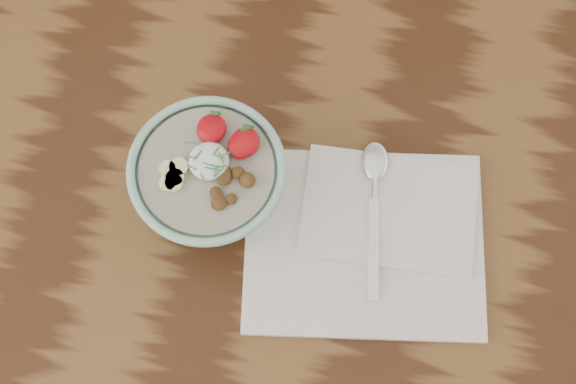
{
  "coord_description": "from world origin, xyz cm",
  "views": [
    {
      "loc": [
        13.41,
        -21.32,
        167.32
      ],
      "look_at": [
        7.59,
        5.86,
        85.56
      ],
      "focal_mm": 50.0,
      "sensor_mm": 36.0,
      "label": 1
    }
  ],
  "objects": [
    {
      "name": "table",
      "position": [
        0.0,
        0.0,
        65.7
      ],
      "size": [
        160.0,
        90.0,
        75.0
      ],
      "color": "#371C0D",
      "rests_on": "ground"
    },
    {
      "name": "breakfast_bowl",
      "position": [
        -1.78,
        6.94,
        81.02
      ],
      "size": [
        17.72,
        17.72,
        11.68
      ],
      "rotation": [
        0.0,
        0.0,
        -0.39
      ],
      "color": "#92C5AF",
      "rests_on": "table"
    },
    {
      "name": "napkin",
      "position": [
        17.47,
        5.78,
        75.72
      ],
      "size": [
        31.64,
        27.27,
        1.73
      ],
      "rotation": [
        0.0,
        0.0,
        0.18
      ],
      "color": "white",
      "rests_on": "table"
    },
    {
      "name": "spoon",
      "position": [
        16.86,
        12.0,
        77.15
      ],
      "size": [
        5.38,
        19.55,
        1.02
      ],
      "rotation": [
        0.0,
        0.0,
        0.16
      ],
      "color": "silver",
      "rests_on": "napkin"
    }
  ]
}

